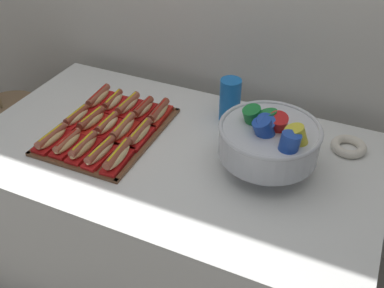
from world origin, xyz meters
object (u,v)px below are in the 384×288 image
buffet_table (175,216)px  cup_stack (230,101)px  hot_dog_10 (99,98)px  hot_dog_11 (113,102)px  hot_dog_2 (84,147)px  hot_dog_8 (123,129)px  floor_vase (21,153)px  hot_dog_1 (68,143)px  punch_bowl (270,140)px  hot_dog_0 (52,138)px  serving_tray (108,131)px  hot_dog_12 (128,105)px  hot_dog_14 (159,113)px  hot_dog_6 (92,121)px  hot_dog_13 (143,109)px  hot_dog_9 (140,134)px  hot_dog_7 (107,125)px  hot_dog_5 (77,117)px  donut (349,146)px  hot_dog_4 (118,157)px  hot_dog_3 (101,153)px

buffet_table → cup_stack: cup_stack is taller
hot_dog_10 → hot_dog_11: (0.07, 0.00, -0.00)m
hot_dog_2 → hot_dog_8: hot_dog_8 is taller
floor_vase → buffet_table: bearing=-9.9°
hot_dog_1 → punch_bowl: 0.77m
hot_dog_0 → punch_bowl: bearing=14.5°
serving_tray → hot_dog_12: (-0.00, 0.16, 0.03)m
serving_tray → hot_dog_14: size_ratio=2.91×
hot_dog_6 → punch_bowl: (0.73, 0.04, 0.10)m
serving_tray → hot_dog_13: hot_dog_13 is taller
cup_stack → hot_dog_9: bearing=-133.0°
floor_vase → hot_dog_12: floor_vase is taller
serving_tray → hot_dog_11: hot_dog_11 is taller
buffet_table → hot_dog_10: 0.62m
floor_vase → serving_tray: (0.77, -0.19, 0.50)m
buffet_table → floor_vase: (-1.06, 0.19, -0.12)m
hot_dog_14 → hot_dog_8: bearing=-113.7°
serving_tray → hot_dog_0: 0.22m
hot_dog_12 → hot_dog_8: bearing=-64.9°
hot_dog_12 → hot_dog_0: bearing=-113.7°
cup_stack → buffet_table: bearing=-114.5°
hot_dog_7 → punch_bowl: (0.66, 0.04, 0.10)m
hot_dog_5 → serving_tray: bearing=0.7°
donut → hot_dog_9: bearing=-159.7°
serving_tray → hot_dog_12: 0.17m
hot_dog_6 → donut: 1.03m
buffet_table → hot_dog_7: bearing=-178.2°
hot_dog_4 → hot_dog_10: bearing=133.0°
hot_dog_9 → buffet_table: bearing=2.9°
hot_dog_5 → hot_dog_12: hot_dog_12 is taller
hot_dog_2 → donut: size_ratio=1.27×
hot_dog_4 → cup_stack: cup_stack is taller
cup_stack → hot_dog_8: bearing=-139.9°
hot_dog_4 → hot_dog_13: (-0.08, 0.33, -0.00)m
hot_dog_0 → hot_dog_7: (0.15, 0.17, 0.00)m
serving_tray → hot_dog_1: (-0.07, -0.17, 0.03)m
hot_dog_9 → hot_dog_3: bearing=-113.7°
serving_tray → hot_dog_0: hot_dog_0 is taller
hot_dog_9 → hot_dog_13: size_ratio=1.14×
hot_dog_7 → hot_dog_12: size_ratio=0.93×
hot_dog_2 → hot_dog_8: 0.18m
hot_dog_5 → hot_dog_11: 0.18m
hot_dog_7 → hot_dog_9: (0.15, 0.00, 0.00)m
hot_dog_13 → hot_dog_6: bearing=-131.6°
hot_dog_8 → hot_dog_12: bearing=115.1°
hot_dog_2 → hot_dog_8: bearing=66.3°
hot_dog_1 → hot_dog_5: bearing=115.1°
hot_dog_0 → hot_dog_1: hot_dog_0 is taller
cup_stack → hot_dog_12: bearing=-163.5°
hot_dog_12 → punch_bowl: bearing=-10.6°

